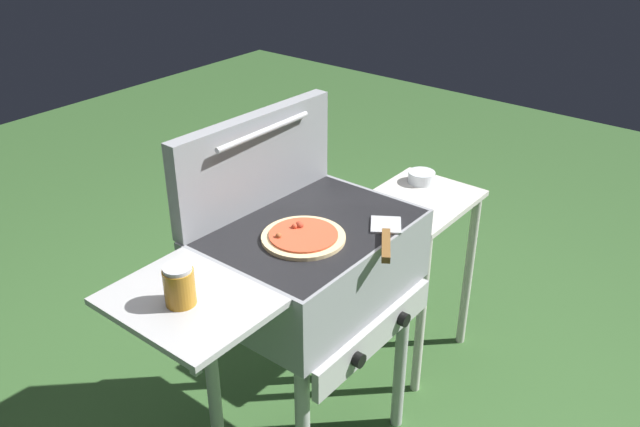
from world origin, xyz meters
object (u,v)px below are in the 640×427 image
grill (308,268)px  sauce_jar (179,285)px  topping_bowl_near (422,178)px  prep_table (416,245)px  pizza_pepperoni (303,237)px  spatula (386,237)px

grill → sauce_jar: size_ratio=9.08×
grill → topping_bowl_near: (0.80, 0.07, -0.00)m
sauce_jar → prep_table: size_ratio=0.14×
grill → pizza_pepperoni: size_ratio=3.93×
sauce_jar → spatula: sauce_jar is taller
sauce_jar → grill: bearing=-0.5°
sauce_jar → topping_bowl_near: sauce_jar is taller
spatula → pizza_pepperoni: bearing=128.9°
pizza_pepperoni → sauce_jar: (-0.43, 0.04, 0.04)m
pizza_pepperoni → prep_table: 0.83m
spatula → sauce_jar: bearing=159.0°
pizza_pepperoni → spatula: (0.15, -0.19, -0.00)m
prep_table → topping_bowl_near: size_ratio=6.86×
grill → pizza_pepperoni: bearing=-151.8°
grill → pizza_pepperoni: 0.17m
grill → spatula: (0.09, -0.22, 0.15)m
pizza_pepperoni → sauce_jar: bearing=175.1°
grill → spatula: 0.28m
grill → spatula: bearing=-67.4°
topping_bowl_near → pizza_pepperoni: bearing=-173.1°
grill → sauce_jar: (-0.49, 0.00, 0.20)m
grill → sauce_jar: bearing=179.5°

